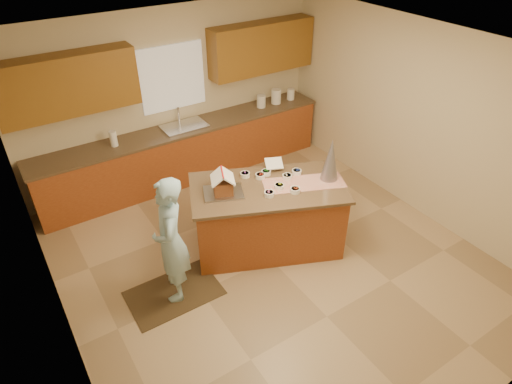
{
  "coord_description": "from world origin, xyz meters",
  "views": [
    {
      "loc": [
        -2.51,
        -3.51,
        4.03
      ],
      "look_at": [
        -0.1,
        0.2,
        1.0
      ],
      "focal_mm": 30.96,
      "sensor_mm": 36.0,
      "label": 1
    }
  ],
  "objects_px": {
    "island_base": "(267,218)",
    "gingerbread_house": "(223,184)",
    "boy": "(171,241)",
    "tinsel_tree": "(331,160)"
  },
  "relations": [
    {
      "from": "island_base",
      "to": "tinsel_tree",
      "type": "xyz_separation_m",
      "value": [
        0.76,
        -0.27,
        0.78
      ]
    },
    {
      "from": "boy",
      "to": "gingerbread_house",
      "type": "distance_m",
      "value": 0.95
    },
    {
      "from": "boy",
      "to": "gingerbread_house",
      "type": "relative_size",
      "value": 4.2
    },
    {
      "from": "tinsel_tree",
      "to": "boy",
      "type": "xyz_separation_m",
      "value": [
        -2.16,
        0.14,
        -0.43
      ]
    },
    {
      "from": "island_base",
      "to": "tinsel_tree",
      "type": "height_order",
      "value": "tinsel_tree"
    },
    {
      "from": "boy",
      "to": "gingerbread_house",
      "type": "height_order",
      "value": "boy"
    },
    {
      "from": "island_base",
      "to": "gingerbread_house",
      "type": "distance_m",
      "value": 0.85
    },
    {
      "from": "boy",
      "to": "tinsel_tree",
      "type": "bearing_deg",
      "value": 109.48
    },
    {
      "from": "tinsel_tree",
      "to": "boy",
      "type": "height_order",
      "value": "boy"
    },
    {
      "from": "island_base",
      "to": "boy",
      "type": "xyz_separation_m",
      "value": [
        -1.4,
        -0.13,
        0.35
      ]
    }
  ]
}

